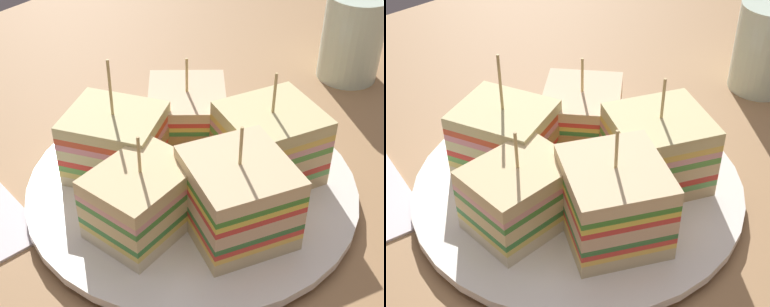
# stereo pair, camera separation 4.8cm
# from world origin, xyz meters

# --- Properties ---
(ground_plane) EXTENTS (0.97, 0.90, 0.02)m
(ground_plane) POSITION_xyz_m (0.00, 0.00, -0.01)
(ground_plane) COLOR #A0764C
(plate) EXTENTS (0.28, 0.28, 0.01)m
(plate) POSITION_xyz_m (0.00, 0.00, 0.01)
(plate) COLOR white
(plate) RESTS_ON ground_plane
(sandwich_wedge_0) EXTENTS (0.10, 0.10, 0.08)m
(sandwich_wedge_0) POSITION_xyz_m (0.05, 0.05, 0.04)
(sandwich_wedge_0) COLOR beige
(sandwich_wedge_0) RESTS_ON plate
(sandwich_wedge_1) EXTENTS (0.09, 0.10, 0.11)m
(sandwich_wedge_1) POSITION_xyz_m (-0.03, 0.06, 0.04)
(sandwich_wedge_1) COLOR beige
(sandwich_wedge_1) RESTS_ON plate
(sandwich_wedge_2) EXTENTS (0.08, 0.06, 0.09)m
(sandwich_wedge_2) POSITION_xyz_m (-0.07, -0.01, 0.04)
(sandwich_wedge_2) COLOR beige
(sandwich_wedge_2) RESTS_ON plate
(sandwich_wedge_3) EXTENTS (0.10, 0.10, 0.10)m
(sandwich_wedge_3) POSITION_xyz_m (-0.02, -0.06, 0.05)
(sandwich_wedge_3) COLOR beige
(sandwich_wedge_3) RESTS_ON plate
(sandwich_wedge_4) EXTENTS (0.10, 0.10, 0.10)m
(sandwich_wedge_4) POSITION_xyz_m (0.05, -0.04, 0.04)
(sandwich_wedge_4) COLOR #D6BA7F
(sandwich_wedge_4) RESTS_ON plate
(drinking_glass) EXTENTS (0.07, 0.07, 0.10)m
(drinking_glass) POSITION_xyz_m (0.27, -0.00, 0.04)
(drinking_glass) COLOR silver
(drinking_glass) RESTS_ON ground_plane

